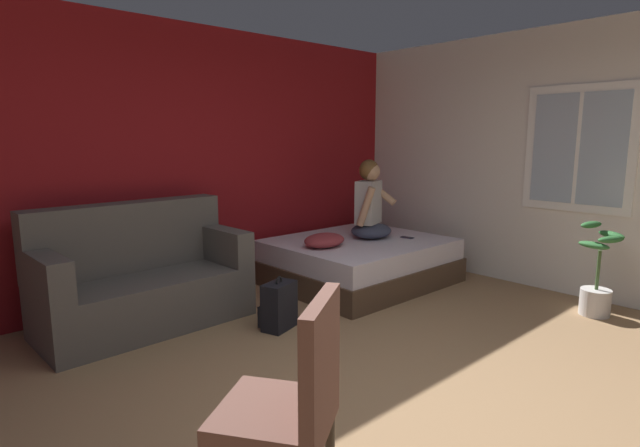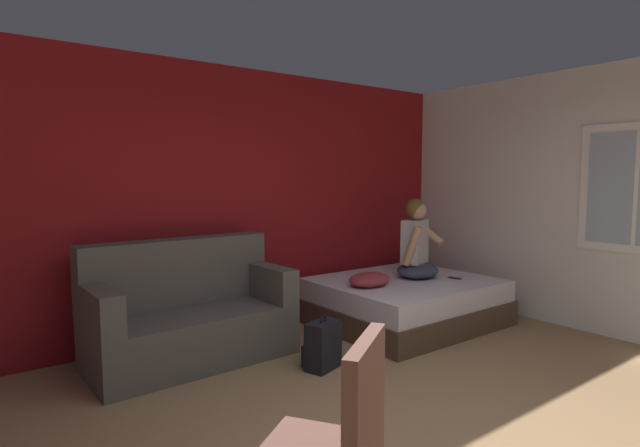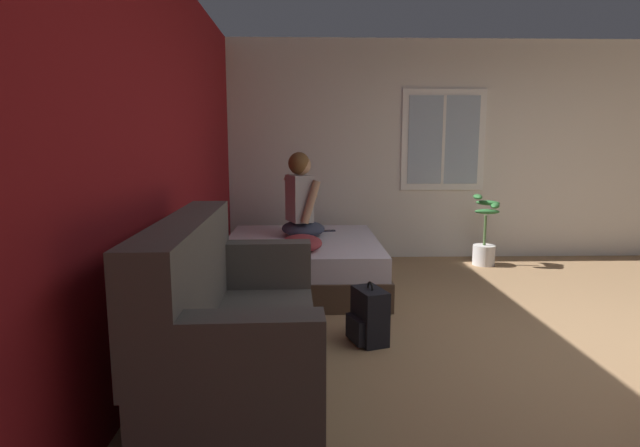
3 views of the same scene
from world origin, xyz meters
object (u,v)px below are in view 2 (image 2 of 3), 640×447
Objects in this scene: throw_pillow at (370,279)px; cell_phone at (455,278)px; side_chair at (333,446)px; bed at (405,301)px; couch at (189,315)px; person_seated at (416,246)px; backpack at (322,346)px.

cell_phone is at bearing -15.90° from throw_pillow.
throw_pillow is (2.25, 2.22, 0.02)m from side_chair.
couch is (-2.31, 0.38, 0.16)m from bed.
person_seated is 1.82× the size of throw_pillow.
couch reaches higher than backpack.
throw_pillow is 3.33× the size of cell_phone.
side_chair is at bearing -135.35° from throw_pillow.
throw_pillow is at bearing 26.44° from backpack.
person_seated is (2.49, -0.38, 0.44)m from couch.
backpack is (0.80, -0.88, -0.20)m from couch.
person_seated is at bearing 1.11° from throw_pillow.
side_chair is 2.04× the size of throw_pillow.
person_seated reaches higher than backpack.
person_seated reaches higher than side_chair.
bed is at bearing 38.73° from side_chair.
throw_pillow is (-0.71, -0.01, -0.29)m from person_seated.
backpack is at bearing -161.83° from bed.
person_seated is (2.96, 2.23, 0.30)m from side_chair.
couch reaches higher than side_chair.
cell_phone is at bearing -31.83° from bed.
person_seated is at bearing 37.06° from side_chair.
side_chair is at bearing -126.17° from backpack.
cell_phone is (0.47, -0.29, 0.25)m from bed.
bed is 0.62m from throw_pillow.
bed is 0.63m from person_seated.
throw_pillow is at bearing -178.89° from person_seated.
throw_pillow is at bearing 44.65° from side_chair.
bed is 0.61m from cell_phone.
backpack is at bearing -5.51° from cell_phone.
side_chair is 3.72m from person_seated.
couch is 1.76× the size of side_chair.
couch is 3.76× the size of backpack.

